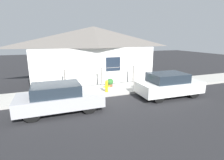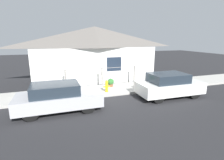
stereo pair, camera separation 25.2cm
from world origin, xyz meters
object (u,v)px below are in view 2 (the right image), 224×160
at_px(car_left, 58,97).
at_px(car_right, 169,85).
at_px(potted_plant_near_hydrant, 111,82).
at_px(fire_hydrant, 107,86).

xyz_separation_m(car_left, car_right, (6.00, 0.00, 0.03)).
height_order(car_right, potted_plant_near_hydrant, car_right).
height_order(car_right, fire_hydrant, car_right).
xyz_separation_m(car_left, fire_hydrant, (2.81, 1.60, -0.15)).
bearing_deg(car_left, fire_hydrant, 29.72).
bearing_deg(fire_hydrant, car_right, -26.66).
xyz_separation_m(fire_hydrant, potted_plant_near_hydrant, (0.60, 1.04, -0.08)).
height_order(car_left, potted_plant_near_hydrant, car_left).
bearing_deg(car_left, car_right, 0.03).
relative_size(car_left, potted_plant_near_hydrant, 6.95).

